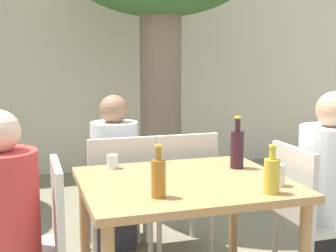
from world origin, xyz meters
TOP-DOWN VIEW (x-y plane):
  - cafe_building_wall at (0.00, 3.35)m, footprint 10.00×0.08m
  - dining_table_front at (0.00, 0.00)m, footprint 1.11×0.94m
  - patio_chair_0 at (-0.78, 0.00)m, footprint 0.44×0.44m
  - patio_chair_1 at (0.78, 0.00)m, footprint 0.44×0.44m
  - patio_chair_2 at (-0.22, 0.70)m, footprint 0.44×0.44m
  - patio_chair_3 at (0.22, 0.70)m, footprint 0.44×0.44m
  - person_seated_2 at (-0.22, 0.94)m, footprint 0.33×0.57m
  - oil_cruet_0 at (0.32, -0.35)m, footprint 0.08×0.08m
  - wine_bottle_1 at (0.38, 0.16)m, footprint 0.08×0.08m
  - amber_bottle_2 at (-0.22, -0.26)m, footprint 0.07×0.07m
  - drinking_glass_0 at (-0.32, 0.37)m, footprint 0.07×0.07m
  - drinking_glass_1 at (0.42, -0.25)m, footprint 0.07×0.07m

SIDE VIEW (x-z plane):
  - patio_chair_0 at x=-0.78m, z-range 0.06..0.95m
  - patio_chair_1 at x=0.78m, z-range 0.06..0.95m
  - patio_chair_2 at x=-0.22m, z-range 0.06..0.95m
  - patio_chair_3 at x=0.22m, z-range 0.06..0.95m
  - person_seated_2 at x=-0.22m, z-range -0.07..1.08m
  - dining_table_front at x=0.00m, z-range 0.28..1.04m
  - drinking_glass_0 at x=-0.32m, z-range 0.75..0.84m
  - drinking_glass_1 at x=0.42m, z-range 0.75..0.87m
  - oil_cruet_0 at x=0.32m, z-range 0.73..0.97m
  - amber_bottle_2 at x=-0.22m, z-range 0.72..0.98m
  - wine_bottle_1 at x=0.38m, z-range 0.72..1.03m
  - cafe_building_wall at x=0.00m, z-range 0.00..2.80m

